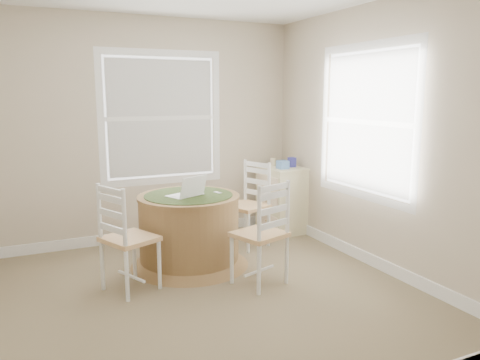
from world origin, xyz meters
TOP-DOWN VIEW (x-y plane):
  - room at (0.17, 0.16)m, footprint 3.64×3.64m
  - round_table at (0.12, 0.76)m, footprint 1.20×1.20m
  - chair_left at (-0.55, 0.39)m, footprint 0.54×0.55m
  - chair_near at (0.55, 0.03)m, footprint 0.52×0.51m
  - chair_right at (0.91, 1.06)m, footprint 0.53×0.54m
  - laptop at (0.09, 0.72)m, footprint 0.40×0.38m
  - mouse at (0.25, 0.74)m, footprint 0.08×0.11m
  - phone at (0.43, 0.73)m, footprint 0.07×0.10m
  - keys at (0.28, 0.89)m, footprint 0.07×0.07m
  - corner_chest at (1.58, 1.42)m, footprint 0.50×0.64m
  - tissue_box at (1.50, 1.26)m, footprint 0.12×0.12m
  - box_yellow at (1.64, 1.48)m, footprint 0.15×0.11m
  - box_blue at (1.69, 1.34)m, footprint 0.08×0.08m
  - cup_cream at (1.53, 1.58)m, footprint 0.07×0.07m

SIDE VIEW (x-z plane):
  - round_table at x=0.12m, z-range 0.03..0.77m
  - corner_chest at x=1.58m, z-range 0.00..0.83m
  - chair_left at x=-0.55m, z-range 0.00..0.95m
  - chair_near at x=0.55m, z-range 0.00..0.95m
  - chair_right at x=0.91m, z-range 0.00..0.95m
  - phone at x=0.43m, z-range 0.72..0.74m
  - keys at x=0.28m, z-range 0.72..0.75m
  - mouse at x=0.25m, z-range 0.72..0.75m
  - laptop at x=0.09m, z-range 0.65..0.87m
  - box_yellow at x=1.64m, z-range 0.83..0.89m
  - cup_cream at x=1.53m, z-range 0.83..0.92m
  - tissue_box at x=1.50m, z-range 0.83..0.93m
  - box_blue at x=1.69m, z-range 0.83..0.95m
  - room at x=0.17m, z-range -0.02..2.62m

